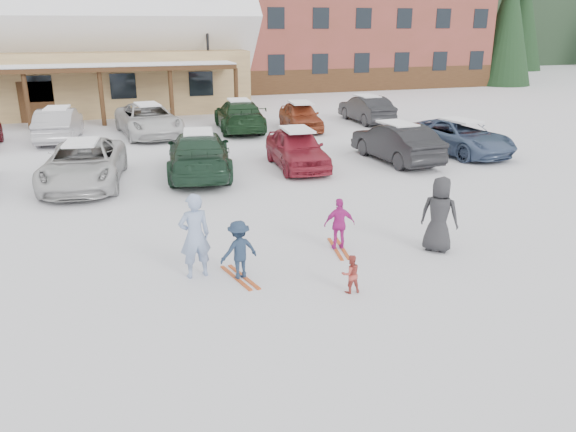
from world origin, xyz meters
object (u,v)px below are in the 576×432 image
object	(u,v)px
parked_car_5	(396,142)
parked_car_9	(59,124)
day_lodge	(2,45)
toddler_red	(351,274)
bystander_dark	(439,215)
parked_car_2	(84,164)
adult_skier	(195,236)
parked_car_3	(199,153)
parked_car_13	(366,109)
lamp_post	(208,47)
parked_car_12	(300,116)
parked_car_10	(148,120)
child_magenta	(339,224)
parked_car_6	(459,137)
parked_car_11	(239,115)
parked_car_4	(297,149)

from	to	relation	value
parked_car_5	parked_car_9	bearing A→B (deg)	-37.48
day_lodge	toddler_red	world-z (taller)	day_lodge
parked_car_5	bystander_dark	bearing A→B (deg)	63.61
parked_car_2	adult_skier	bearing A→B (deg)	-67.01
parked_car_2	parked_car_3	bearing A→B (deg)	9.05
day_lodge	parked_car_13	xyz separation A→B (m)	(19.10, -10.41, -3.23)
lamp_post	parked_car_12	distance (m)	8.95
parked_car_5	parked_car_9	xyz separation A→B (m)	(-12.82, 8.36, 0.01)
parked_car_10	parked_car_9	bearing A→B (deg)	174.15
day_lodge	parked_car_3	world-z (taller)	day_lodge
lamp_post	child_magenta	xyz separation A→B (m)	(-1.10, -23.11, -3.17)
lamp_post	adult_skier	world-z (taller)	lamp_post
lamp_post	toddler_red	bearing A→B (deg)	-94.00
parked_car_2	parked_car_6	size ratio (longest dim) A/B	1.06
adult_skier	parked_car_13	distance (m)	20.79
adult_skier	parked_car_9	distance (m)	16.99
toddler_red	parked_car_11	bearing A→B (deg)	-94.32
parked_car_4	parked_car_5	distance (m)	4.04
adult_skier	parked_car_12	world-z (taller)	adult_skier
bystander_dark	parked_car_4	size ratio (longest dim) A/B	0.43
parked_car_6	parked_car_13	size ratio (longest dim) A/B	1.15
parked_car_2	parked_car_4	size ratio (longest dim) A/B	1.23
parked_car_2	parked_car_3	xyz separation A→B (m)	(3.88, 0.15, 0.05)
parked_car_4	parked_car_10	size ratio (longest dim) A/B	0.78
parked_car_13	toddler_red	bearing A→B (deg)	63.20
parked_car_4	parked_car_12	xyz separation A→B (m)	(2.69, 7.40, -0.03)
bystander_dark	parked_car_3	distance (m)	9.77
bystander_dark	parked_car_6	distance (m)	11.21
lamp_post	parked_car_3	world-z (taller)	lamp_post
parked_car_10	parked_car_11	size ratio (longest dim) A/B	1.03
bystander_dark	parked_car_2	xyz separation A→B (m)	(-8.12, 8.65, -0.18)
parked_car_5	parked_car_11	size ratio (longest dim) A/B	0.86
bystander_dark	parked_car_11	distance (m)	16.90
parked_car_6	parked_car_12	world-z (taller)	parked_car_12
toddler_red	bystander_dark	xyz separation A→B (m)	(2.86, 1.40, 0.50)
parked_car_5	parked_car_13	xyz separation A→B (m)	(2.84, 8.74, -0.03)
parked_car_5	parked_car_3	bearing A→B (deg)	-6.33
adult_skier	child_magenta	xyz separation A→B (m)	(3.51, 0.48, -0.29)
day_lodge	toddler_red	distance (m)	30.95
parked_car_6	parked_car_11	world-z (taller)	parked_car_11
parked_car_2	parked_car_3	world-z (taller)	parked_car_3
child_magenta	parked_car_12	bearing A→B (deg)	-96.30
parked_car_11	parked_car_12	xyz separation A→B (m)	(3.00, -0.73, -0.07)
day_lodge	child_magenta	size ratio (longest dim) A/B	22.87
lamp_post	parked_car_2	world-z (taller)	lamp_post
parked_car_9	toddler_red	bearing A→B (deg)	114.61
parked_car_2	lamp_post	bearing A→B (deg)	72.12
child_magenta	parked_car_11	distance (m)	16.14
parked_car_2	parked_car_6	bearing A→B (deg)	8.28
parked_car_10	parked_car_12	xyz separation A→B (m)	(7.45, -0.83, -0.06)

